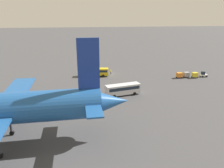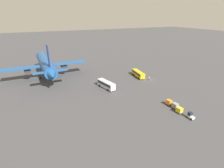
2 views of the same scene
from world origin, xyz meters
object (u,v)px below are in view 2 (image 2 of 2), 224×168
shuttle_bus_far (106,84)px  cargo_cart_yellow (179,110)px  cargo_cart_grey (175,106)px  airplane (46,64)px  worker_person (149,78)px  shuttle_bus_near (138,73)px  baggage_tug (190,116)px  cargo_cart_orange (169,102)px

shuttle_bus_far → cargo_cart_yellow: 33.30m
cargo_cart_yellow → cargo_cart_grey: same height
airplane → worker_person: size_ratio=28.11×
shuttle_bus_far → worker_person: size_ratio=6.17×
shuttle_bus_near → shuttle_bus_far: 22.72m
shuttle_bus_near → worker_person: (-6.65, -2.36, -0.98)m
shuttle_bus_near → baggage_tug: (-41.12, 6.99, -0.91)m
shuttle_bus_far → cargo_cart_yellow: shuttle_bus_far is taller
worker_person → cargo_cart_grey: size_ratio=0.81×
baggage_tug → cargo_cart_yellow: baggage_tug is taller
shuttle_bus_near → cargo_cart_yellow: (-37.10, 7.75, -0.66)m
baggage_tug → cargo_cart_orange: 9.82m
cargo_cart_yellow → cargo_cart_orange: same height
airplane → shuttle_bus_near: (-20.77, -44.02, -5.43)m
baggage_tug → cargo_cart_yellow: (4.02, 0.76, 0.25)m
airplane → cargo_cart_grey: airplane is taller
cargo_cart_yellow → cargo_cart_grey: (2.90, -0.91, 0.00)m
cargo_cart_yellow → cargo_cart_grey: bearing=-17.4°
shuttle_bus_far → cargo_cart_orange: size_ratio=4.98×
shuttle_bus_near → cargo_cart_grey: (-34.20, 6.84, -0.66)m
cargo_cart_orange → baggage_tug: bearing=-179.7°
airplane → cargo_cart_yellow: 68.57m
baggage_tug → cargo_cart_grey: 6.93m
cargo_cart_yellow → cargo_cart_grey: size_ratio=1.00×
shuttle_bus_near → shuttle_bus_far: shuttle_bus_far is taller
worker_person → cargo_cart_grey: bearing=161.5°
airplane → baggage_tug: (-61.89, -37.03, -6.34)m
airplane → shuttle_bus_far: airplane is taller
shuttle_bus_far → worker_person: bearing=-102.2°
airplane → shuttle_bus_near: airplane is taller
airplane → baggage_tug: 72.40m
shuttle_bus_near → worker_person: size_ratio=6.23×
shuttle_bus_near → cargo_cart_yellow: shuttle_bus_near is taller
shuttle_bus_near → cargo_cart_orange: (-31.30, 7.05, -0.66)m
shuttle_bus_far → worker_person: shuttle_bus_far is taller
shuttle_bus_near → shuttle_bus_far: bearing=114.5°
cargo_cart_orange → shuttle_bus_near: bearing=-12.7°
shuttle_bus_far → worker_person: (0.21, -24.02, -1.12)m
airplane → cargo_cart_grey: 66.64m
airplane → cargo_cart_yellow: airplane is taller
cargo_cart_orange → worker_person: bearing=-20.9°
airplane → shuttle_bus_far: size_ratio=4.56×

